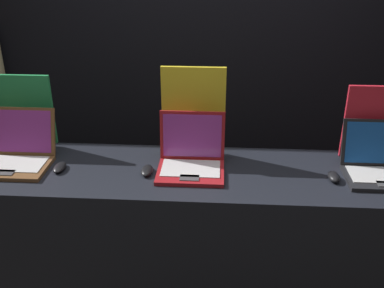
% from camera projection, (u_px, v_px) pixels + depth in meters
% --- Properties ---
extents(wall_back, '(8.00, 0.05, 2.80)m').
position_uv_depth(wall_back, '(201.00, 34.00, 3.10)').
color(wall_back, black).
rests_on(wall_back, ground_plane).
extents(display_counter, '(2.31, 0.57, 0.95)m').
position_uv_depth(display_counter, '(190.00, 247.00, 2.46)').
color(display_counter, black).
rests_on(display_counter, ground_plane).
extents(laptop_front, '(0.38, 0.33, 0.26)m').
position_uv_depth(laptop_front, '(14.00, 153.00, 2.30)').
color(laptop_front, brown).
rests_on(laptop_front, display_counter).
extents(mouse_front, '(0.06, 0.11, 0.03)m').
position_uv_depth(mouse_front, '(60.00, 167.00, 2.26)').
color(mouse_front, black).
rests_on(mouse_front, display_counter).
extents(promo_stand_front, '(0.30, 0.07, 0.41)m').
position_uv_depth(promo_stand_front, '(26.00, 113.00, 2.44)').
color(promo_stand_front, black).
rests_on(promo_stand_front, display_counter).
extents(laptop_middle, '(0.33, 0.28, 0.28)m').
position_uv_depth(laptop_middle, '(191.00, 158.00, 2.24)').
color(laptop_middle, maroon).
rests_on(laptop_middle, display_counter).
extents(mouse_middle, '(0.06, 0.11, 0.03)m').
position_uv_depth(mouse_middle, '(147.00, 170.00, 2.22)').
color(mouse_middle, black).
rests_on(mouse_middle, display_counter).
extents(promo_stand_middle, '(0.33, 0.07, 0.48)m').
position_uv_depth(promo_stand_middle, '(193.00, 114.00, 2.33)').
color(promo_stand_middle, black).
rests_on(promo_stand_middle, display_counter).
extents(laptop_back, '(0.35, 0.30, 0.25)m').
position_uv_depth(laptop_back, '(381.00, 164.00, 2.19)').
color(laptop_back, black).
rests_on(laptop_back, display_counter).
extents(mouse_back, '(0.06, 0.10, 0.04)m').
position_uv_depth(mouse_back, '(334.00, 177.00, 2.16)').
color(mouse_back, black).
rests_on(mouse_back, display_counter).
extents(promo_stand_back, '(0.33, 0.07, 0.41)m').
position_uv_depth(promo_stand_back, '(376.00, 127.00, 2.27)').
color(promo_stand_back, black).
rests_on(promo_stand_back, display_counter).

